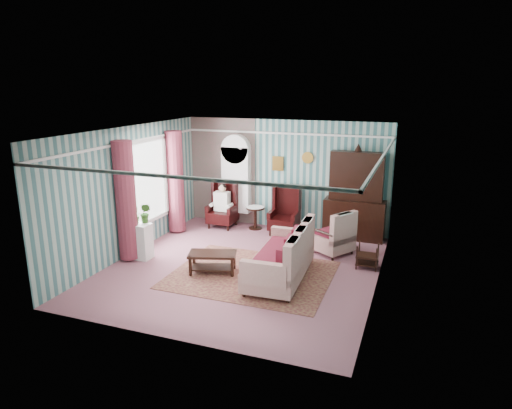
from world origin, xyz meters
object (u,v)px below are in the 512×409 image
(wingback_left, at_px, (222,205))
(wingback_right, at_px, (284,211))
(seated_woman, at_px, (222,206))
(plant_stand, at_px, (139,241))
(floral_armchair, at_px, (333,235))
(round_side_table, at_px, (255,218))
(nest_table, at_px, (367,256))
(coffee_table, at_px, (213,263))
(dresser_hutch, at_px, (355,193))
(bookcase, at_px, (236,185))
(sofa, at_px, (280,256))

(wingback_left, xyz_separation_m, wingback_right, (1.75, 0.00, 0.00))
(seated_woman, bearing_deg, plant_stand, -106.22)
(wingback_left, height_order, floral_armchair, wingback_left)
(wingback_left, xyz_separation_m, plant_stand, (-0.80, -2.75, -0.22))
(round_side_table, height_order, nest_table, round_side_table)
(plant_stand, bearing_deg, coffee_table, -5.31)
(dresser_hutch, height_order, plant_stand, dresser_hutch)
(bookcase, distance_m, wingback_right, 1.63)
(wingback_left, height_order, plant_stand, wingback_left)
(wingback_right, bearing_deg, bookcase, 165.43)
(bookcase, distance_m, seated_woman, 0.70)
(round_side_table, height_order, coffee_table, round_side_table)
(sofa, bearing_deg, seated_woman, 39.84)
(dresser_hutch, height_order, wingback_right, dresser_hutch)
(floral_armchair, bearing_deg, coffee_table, 165.55)
(bookcase, xyz_separation_m, sofa, (2.24, -3.12, -0.64))
(plant_stand, relative_size, coffee_table, 0.82)
(seated_woman, bearing_deg, coffee_table, -69.40)
(dresser_hutch, bearing_deg, coffee_table, -126.90)
(dresser_hutch, distance_m, round_side_table, 2.75)
(nest_table, bearing_deg, seated_woman, 159.15)
(bookcase, height_order, seated_woman, bookcase)
(bookcase, height_order, round_side_table, bookcase)
(plant_stand, bearing_deg, bookcase, 71.51)
(bookcase, bearing_deg, wingback_right, -14.57)
(wingback_left, bearing_deg, bookcase, 57.34)
(wingback_right, distance_m, floral_armchair, 1.75)
(round_side_table, relative_size, sofa, 0.27)
(wingback_right, relative_size, round_side_table, 2.08)
(bookcase, height_order, coffee_table, bookcase)
(wingback_right, relative_size, nest_table, 2.31)
(sofa, bearing_deg, wingback_left, 39.84)
(wingback_left, bearing_deg, dresser_hutch, 4.41)
(seated_woman, height_order, nest_table, seated_woman)
(nest_table, bearing_deg, sofa, -143.25)
(bookcase, relative_size, wingback_right, 1.79)
(dresser_hutch, bearing_deg, bookcase, 177.89)
(seated_woman, xyz_separation_m, sofa, (2.49, -2.73, -0.11))
(wingback_right, relative_size, plant_stand, 1.56)
(sofa, bearing_deg, dresser_hutch, -21.11)
(coffee_table, bearing_deg, seated_woman, 110.60)
(plant_stand, distance_m, floral_armchair, 4.39)
(bookcase, relative_size, round_side_table, 3.73)
(dresser_hutch, xyz_separation_m, nest_table, (0.57, -1.82, -0.91))
(bookcase, xyz_separation_m, coffee_table, (0.85, -3.32, -0.90))
(bookcase, bearing_deg, sofa, -54.38)
(wingback_left, distance_m, plant_stand, 2.87)
(floral_armchair, bearing_deg, round_side_table, 96.80)
(wingback_left, height_order, sofa, wingback_left)
(wingback_left, xyz_separation_m, floral_armchair, (3.20, -0.95, -0.19))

